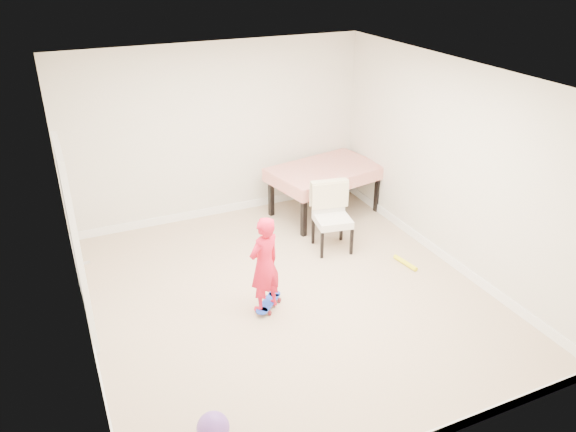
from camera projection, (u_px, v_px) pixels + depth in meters
name	position (u px, v px, depth m)	size (l,w,h in m)	color
ground	(287.00, 295.00, 6.73)	(5.00, 5.00, 0.00)	tan
ceiling	(287.00, 79.00, 5.59)	(4.50, 5.00, 0.04)	white
wall_back	(218.00, 133.00, 8.18)	(4.50, 0.04, 2.60)	beige
wall_front	(425.00, 322.00, 4.12)	(4.50, 0.04, 2.60)	beige
wall_left	(73.00, 236.00, 5.33)	(0.04, 5.00, 2.60)	beige
wall_right	(451.00, 166.00, 6.97)	(0.04, 5.00, 2.60)	beige
door	(76.00, 247.00, 5.70)	(0.10, 0.94, 2.11)	white
baseboard_back	(222.00, 209.00, 8.74)	(4.50, 0.02, 0.12)	white
baseboard_left	(92.00, 340.00, 5.88)	(0.02, 5.00, 0.12)	white
baseboard_right	(439.00, 253.00, 7.52)	(0.02, 5.00, 0.12)	white
dining_table	(325.00, 190.00, 8.60)	(1.62, 1.02, 0.76)	#B41709
dining_chair	(333.00, 218.00, 7.54)	(0.51, 0.59, 0.94)	silver
skateboard	(268.00, 304.00, 6.49)	(0.50, 0.18, 0.08)	blue
child	(265.00, 267.00, 6.20)	(0.42, 0.28, 1.15)	red
balloon	(213.00, 428.00, 4.71)	(0.28, 0.28, 0.28)	purple
foam_toy	(405.00, 263.00, 7.34)	(0.06, 0.06, 0.40)	#FFF91A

